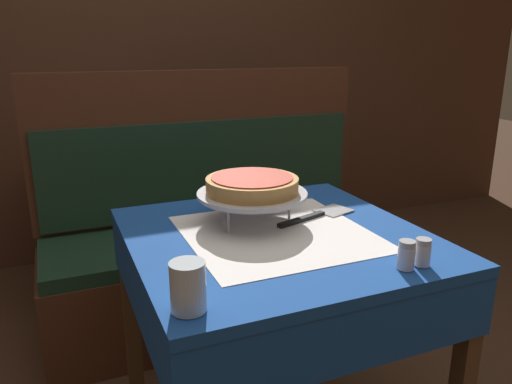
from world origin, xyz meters
TOP-DOWN VIEW (x-y plane):
  - dining_table_front at (0.00, 0.00)m, footprint 0.83×0.83m
  - dining_table_rear at (-0.30, 1.51)m, footprint 0.61×0.61m
  - booth_bench at (0.11, 0.89)m, footprint 1.60×0.53m
  - back_wall_panel at (0.00, 1.92)m, footprint 6.00×0.04m
  - pizza_pan_stand at (-0.03, 0.11)m, footprint 0.34×0.34m
  - deep_dish_pizza at (-0.03, 0.11)m, footprint 0.28×0.28m
  - pizza_server at (0.18, 0.08)m, footprint 0.30×0.14m
  - water_glass_near at (-0.35, -0.33)m, footprint 0.07×0.07m
  - salt_shaker at (0.19, -0.34)m, footprint 0.04×0.04m
  - pepper_shaker at (0.24, -0.34)m, footprint 0.04×0.04m
  - condiment_caddy at (-0.22, 1.50)m, footprint 0.12×0.12m

SIDE VIEW (x-z plane):
  - booth_bench at x=0.11m, z-range -0.26..0.93m
  - dining_table_rear at x=-0.30m, z-range 0.26..1.03m
  - dining_table_front at x=0.00m, z-range 0.27..1.04m
  - pizza_server at x=0.18m, z-range 0.77..0.78m
  - pepper_shaker at x=0.24m, z-range 0.77..0.84m
  - condiment_caddy at x=-0.22m, z-range 0.73..0.88m
  - salt_shaker at x=0.19m, z-range 0.77..0.84m
  - water_glass_near at x=-0.35m, z-range 0.77..0.88m
  - pizza_pan_stand at x=-0.03m, z-range 0.81..0.91m
  - deep_dish_pizza at x=-0.03m, z-range 0.87..0.92m
  - back_wall_panel at x=0.00m, z-range 0.00..2.40m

